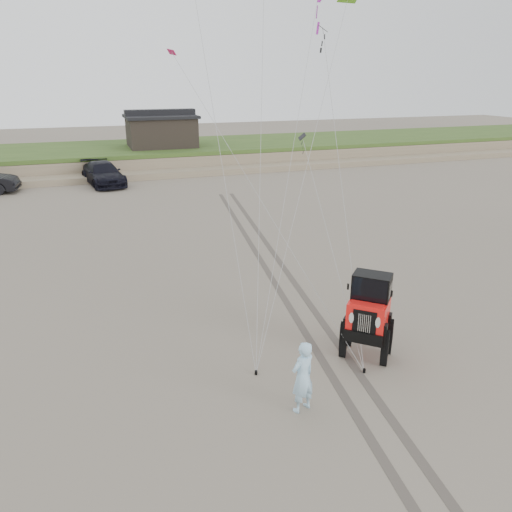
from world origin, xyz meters
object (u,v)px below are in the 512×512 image
(man, at_px, (303,377))
(truck_c, at_px, (103,174))
(jeep, at_px, (367,325))
(cabin, at_px, (161,130))

(man, bearing_deg, truck_c, -104.15)
(jeep, height_order, man, jeep)
(truck_c, distance_m, jeep, 29.36)
(cabin, relative_size, truck_c, 1.08)
(truck_c, height_order, jeep, jeep)
(jeep, bearing_deg, cabin, 132.69)
(cabin, xyz_separation_m, man, (-2.98, -38.33, -2.28))
(truck_c, distance_m, man, 30.64)
(cabin, bearing_deg, truck_c, -126.96)
(jeep, bearing_deg, man, -106.21)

